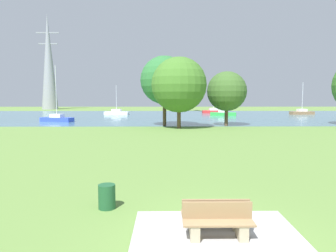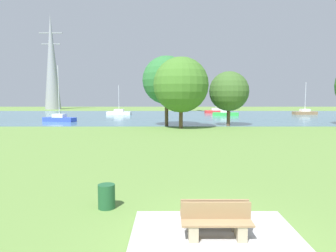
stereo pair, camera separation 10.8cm
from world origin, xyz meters
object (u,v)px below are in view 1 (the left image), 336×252
Objects in this scene: sailboat_green at (223,113)px; sailboat_blue at (57,118)px; bench_facing_water at (215,216)px; bench_facing_inland at (218,224)px; sailboat_red at (213,111)px; tree_west_near at (179,85)px; electricity_pylon at (49,62)px; litter_bin at (107,197)px; tree_east_near at (227,91)px; tree_east_far at (164,80)px; sailboat_white at (117,113)px; sailboat_brown at (302,112)px.

sailboat_green is 0.75× the size of sailboat_blue.
bench_facing_water and bench_facing_inland have the same top height.
sailboat_red is at bearing 81.33° from bench_facing_inland.
bench_facing_inland is 28.50m from tree_west_near.
sailboat_green is 0.23× the size of electricity_pylon.
electricity_pylon is (-42.94, 21.10, 12.79)m from sailboat_red.
bench_facing_water is 88.24m from electricity_pylon.
litter_bin is 0.12× the size of tree_east_near.
tree_east_far reaches higher than sailboat_blue.
tree_east_near is (6.29, 30.63, 3.82)m from bench_facing_water.
bench_facing_inland is at bearing -67.36° from electricity_pylon.
sailboat_blue is at bearing -152.65° from sailboat_green.
tree_east_far reaches higher than bench_facing_water.
bench_facing_inland is 0.21× the size of tree_east_far.
sailboat_white is (-10.99, 54.04, -0.02)m from bench_facing_water.
sailboat_green is 0.74× the size of tree_west_near.
sailboat_brown is 0.75× the size of tree_east_far.
sailboat_white is 0.22× the size of electricity_pylon.
tree_east_far is (1.85, 28.73, 5.25)m from litter_bin.
sailboat_green reaches higher than bench_facing_inland.
sailboat_brown reaches higher than sailboat_green.
sailboat_brown reaches higher than bench_facing_inland.
sailboat_green is at bearing 80.48° from tree_east_near.
litter_bin is at bearing -68.77° from electricity_pylon.
tree_west_near is at bearing -133.95° from sailboat_brown.
sailboat_green is at bearing -167.26° from sailboat_brown.
sailboat_red is at bearing 164.42° from sailboat_brown.
litter_bin is at bearing -102.17° from sailboat_red.
sailboat_green is 30.02m from sailboat_blue.
tree_east_far reaches higher than sailboat_white.
sailboat_blue is 20.17m from tree_west_near.
tree_east_near is at bearing 26.63° from tree_west_near.
bench_facing_inland is 0.31× the size of sailboat_white.
tree_west_near reaches higher than sailboat_green.
sailboat_blue is 0.31× the size of electricity_pylon.
electricity_pylon is (-33.80, 80.50, 12.76)m from bench_facing_water.
tree_east_far reaches higher than sailboat_green.
sailboat_brown is (17.14, -4.78, 0.01)m from sailboat_red.
bench_facing_inland is 41.27m from sailboat_blue.
electricity_pylon reaches higher than tree_east_far.
tree_west_near reaches higher than sailboat_red.
litter_bin is 0.12× the size of sailboat_brown.
sailboat_green is at bearing -34.28° from electricity_pylon.
tree_east_near reaches higher than bench_facing_inland.
sailboat_red is 33.33m from tree_west_near.
sailboat_blue is at bearing -109.45° from sailboat_white.
tree_west_near reaches higher than bench_facing_inland.
bench_facing_water is at bearing -101.60° from tree_east_near.
tree_east_far is 3.50m from tree_west_near.
sailboat_red is at bearing 74.37° from tree_west_near.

